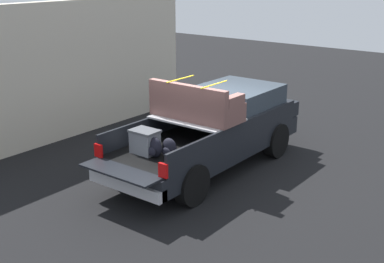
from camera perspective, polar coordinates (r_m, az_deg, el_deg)
name	(u,v)px	position (r m, az deg, el deg)	size (l,w,h in m)	color
ground_plane	(207,169)	(12.32, 1.71, -4.19)	(40.00, 40.00, 0.00)	black
pickup_truck	(216,127)	(12.26, 2.72, 0.49)	(6.05, 2.09, 2.23)	black
building_facade	(68,70)	(14.75, -13.75, 6.71)	(9.10, 0.36, 3.78)	beige
trash_can	(209,98)	(16.88, 1.96, 3.75)	(0.60, 0.60, 0.98)	#2D2D33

